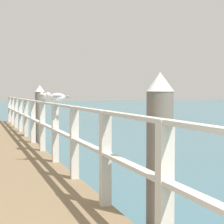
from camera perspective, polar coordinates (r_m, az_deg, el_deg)
name	(u,v)px	position (r m, az deg, el deg)	size (l,w,h in m)	color
pier_railing	(37,118)	(10.71, -9.95, -0.85)	(0.12, 18.36, 1.13)	beige
dock_piling_near	(160,162)	(4.53, 6.38, -6.70)	(0.29, 0.29, 1.90)	#6B6056
dock_piling_far	(40,117)	(12.95, -9.61, -0.62)	(0.29, 0.29, 1.90)	#6B6056
seagull_foreground	(57,97)	(7.98, -7.35, 2.06)	(0.47, 0.22, 0.21)	white
seagull_background	(44,96)	(9.55, -9.04, 2.15)	(0.21, 0.48, 0.21)	white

